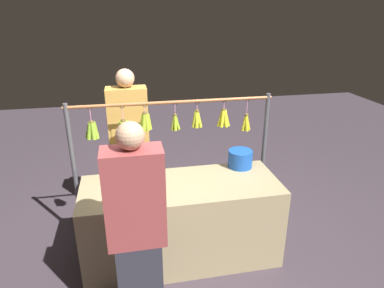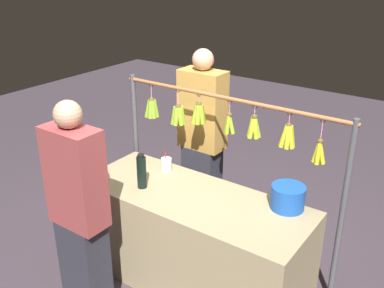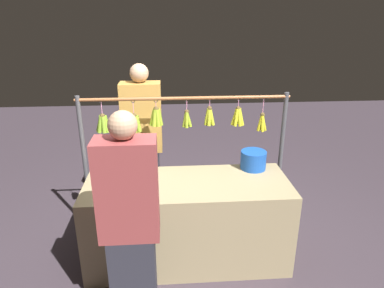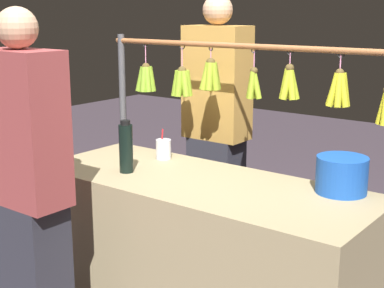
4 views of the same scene
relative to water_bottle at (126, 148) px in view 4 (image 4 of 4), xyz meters
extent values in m
cube|color=tan|center=(-0.41, -0.12, -0.54)|extent=(1.83, 0.71, 0.80)
cylinder|color=#4C4C51|center=(0.58, -0.58, -0.19)|extent=(0.04, 0.04, 1.50)
cylinder|color=#9E6038|center=(-0.41, -0.58, 0.52)|extent=(2.04, 0.03, 0.03)
cylinder|color=gold|center=(-1.16, -0.58, 0.26)|extent=(0.06, 0.03, 0.17)
torus|color=black|center=(-0.93, -0.58, 0.50)|extent=(0.04, 0.01, 0.04)
cylinder|color=pink|center=(-0.93, -0.58, 0.45)|extent=(0.01, 0.01, 0.09)
sphere|color=brown|center=(-0.93, -0.58, 0.41)|extent=(0.04, 0.04, 0.04)
cylinder|color=gold|center=(-0.90, -0.58, 0.32)|extent=(0.08, 0.04, 0.17)
cylinder|color=gold|center=(-0.91, -0.56, 0.32)|extent=(0.06, 0.06, 0.18)
cylinder|color=gold|center=(-0.94, -0.55, 0.32)|extent=(0.05, 0.07, 0.17)
cylinder|color=gold|center=(-0.96, -0.57, 0.32)|extent=(0.07, 0.05, 0.17)
cylinder|color=gold|center=(-0.96, -0.59, 0.32)|extent=(0.06, 0.05, 0.17)
cylinder|color=gold|center=(-0.94, -0.61, 0.32)|extent=(0.05, 0.07, 0.17)
cylinder|color=gold|center=(-0.91, -0.60, 0.32)|extent=(0.06, 0.06, 0.18)
torus|color=black|center=(-0.65, -0.58, 0.50)|extent=(0.04, 0.01, 0.04)
cylinder|color=pink|center=(-0.65, -0.58, 0.46)|extent=(0.01, 0.01, 0.08)
sphere|color=brown|center=(-0.65, -0.58, 0.42)|extent=(0.05, 0.05, 0.05)
cylinder|color=#A9B625|center=(-0.63, -0.57, 0.33)|extent=(0.06, 0.04, 0.17)
cylinder|color=#A9B625|center=(-0.64, -0.56, 0.33)|extent=(0.05, 0.08, 0.17)
cylinder|color=#A9B625|center=(-0.67, -0.57, 0.33)|extent=(0.07, 0.06, 0.17)
cylinder|color=#A9B625|center=(-0.67, -0.59, 0.33)|extent=(0.07, 0.05, 0.17)
cylinder|color=#A9B625|center=(-0.64, -0.60, 0.33)|extent=(0.05, 0.07, 0.17)
torus|color=black|center=(-0.43, -0.58, 0.50)|extent=(0.04, 0.01, 0.04)
cylinder|color=pink|center=(-0.43, -0.58, 0.44)|extent=(0.01, 0.01, 0.11)
sphere|color=brown|center=(-0.43, -0.58, 0.39)|extent=(0.04, 0.04, 0.04)
cylinder|color=#93AE28|center=(-0.41, -0.58, 0.31)|extent=(0.06, 0.04, 0.16)
cylinder|color=#93AE28|center=(-0.43, -0.56, 0.31)|extent=(0.04, 0.06, 0.16)
cylinder|color=#93AE28|center=(-0.45, -0.58, 0.31)|extent=(0.07, 0.04, 0.16)
cylinder|color=#93AE28|center=(-0.43, -0.59, 0.31)|extent=(0.04, 0.06, 0.16)
torus|color=black|center=(-0.14, -0.58, 0.50)|extent=(0.04, 0.02, 0.04)
cylinder|color=pink|center=(-0.14, -0.58, 0.46)|extent=(0.01, 0.01, 0.08)
sphere|color=brown|center=(-0.14, -0.58, 0.42)|extent=(0.05, 0.05, 0.05)
cylinder|color=#92AE28|center=(-0.11, -0.58, 0.34)|extent=(0.08, 0.05, 0.17)
cylinder|color=#92AE28|center=(-0.12, -0.55, 0.34)|extent=(0.06, 0.08, 0.17)
cylinder|color=#92AE28|center=(-0.15, -0.55, 0.34)|extent=(0.05, 0.07, 0.17)
cylinder|color=#92AE28|center=(-0.17, -0.58, 0.34)|extent=(0.06, 0.04, 0.16)
cylinder|color=#92AE28|center=(-0.15, -0.60, 0.34)|extent=(0.06, 0.07, 0.17)
cylinder|color=#92AE28|center=(-0.12, -0.61, 0.34)|extent=(0.06, 0.08, 0.17)
torus|color=black|center=(0.08, -0.58, 0.50)|extent=(0.04, 0.01, 0.04)
cylinder|color=pink|center=(0.08, -0.58, 0.43)|extent=(0.01, 0.01, 0.14)
sphere|color=brown|center=(0.08, -0.58, 0.36)|extent=(0.05, 0.05, 0.05)
cylinder|color=#86AA29|center=(0.11, -0.58, 0.28)|extent=(0.08, 0.04, 0.16)
cylinder|color=#86AA29|center=(0.10, -0.55, 0.28)|extent=(0.06, 0.06, 0.16)
cylinder|color=#86AA29|center=(0.07, -0.54, 0.28)|extent=(0.04, 0.07, 0.16)
cylinder|color=#86AA29|center=(0.04, -0.56, 0.28)|extent=(0.08, 0.06, 0.16)
cylinder|color=#86AA29|center=(0.04, -0.59, 0.28)|extent=(0.06, 0.05, 0.16)
cylinder|color=#86AA29|center=(0.06, -0.61, 0.28)|extent=(0.05, 0.07, 0.16)
cylinder|color=#86AA29|center=(0.10, -0.60, 0.28)|extent=(0.06, 0.06, 0.16)
torus|color=black|center=(0.37, -0.58, 0.50)|extent=(0.04, 0.02, 0.04)
cylinder|color=pink|center=(0.37, -0.58, 0.43)|extent=(0.01, 0.01, 0.14)
sphere|color=brown|center=(0.37, -0.58, 0.36)|extent=(0.05, 0.05, 0.05)
cylinder|color=#7BA62A|center=(0.40, -0.58, 0.28)|extent=(0.08, 0.04, 0.16)
cylinder|color=#7BA62A|center=(0.39, -0.55, 0.28)|extent=(0.06, 0.06, 0.17)
cylinder|color=#7BA62A|center=(0.36, -0.55, 0.28)|extent=(0.05, 0.07, 0.16)
cylinder|color=#7BA62A|center=(0.34, -0.56, 0.28)|extent=(0.07, 0.06, 0.17)
cylinder|color=#7BA62A|center=(0.34, -0.60, 0.28)|extent=(0.06, 0.05, 0.16)
cylinder|color=#7BA62A|center=(0.37, -0.61, 0.28)|extent=(0.04, 0.07, 0.16)
cylinder|color=#7BA62A|center=(0.40, -0.60, 0.28)|extent=(0.06, 0.05, 0.16)
cylinder|color=black|center=(0.00, 0.00, -0.01)|extent=(0.07, 0.07, 0.26)
cylinder|color=black|center=(0.00, 0.00, 0.14)|extent=(0.05, 0.05, 0.02)
cylinder|color=#1B50B4|center=(-1.06, -0.37, -0.05)|extent=(0.24, 0.24, 0.18)
cylinder|color=silver|center=(0.02, -0.33, -0.08)|extent=(0.09, 0.09, 0.11)
cylinder|color=red|center=(0.04, -0.33, -0.05)|extent=(0.01, 0.03, 0.18)
cube|color=#2D2D38|center=(0.03, -0.88, -0.52)|extent=(0.33, 0.22, 0.83)
cube|color=#BF8C3F|center=(0.03, -0.88, 0.25)|extent=(0.41, 0.22, 0.73)
sphere|color=tan|center=(0.03, -0.88, 0.71)|extent=(0.19, 0.19, 0.19)
cube|color=#2D2D38|center=(0.03, 0.61, -0.54)|extent=(0.32, 0.21, 0.79)
cube|color=#993F3F|center=(0.03, 0.61, 0.20)|extent=(0.40, 0.21, 0.69)
sphere|color=tan|center=(0.03, 0.61, 0.64)|extent=(0.18, 0.18, 0.18)
camera|label=1|loc=(0.04, 2.60, 1.37)|focal=31.80mm
camera|label=2|loc=(-2.10, 2.27, 1.55)|focal=41.47mm
camera|label=3|loc=(-0.25, 2.60, 1.27)|focal=32.14mm
camera|label=4|loc=(-2.07, 2.11, 0.72)|focal=53.18mm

